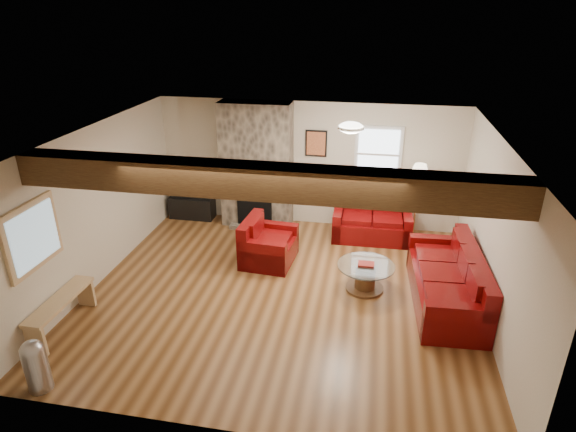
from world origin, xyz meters
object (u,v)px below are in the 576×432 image
at_px(coffee_table, 365,277).
at_px(television, 191,187).
at_px(sofa_three, 447,278).
at_px(loveseat, 372,219).
at_px(tv_cabinet, 192,207).
at_px(armchair_red, 269,241).
at_px(floor_lamp, 419,176).

xyz_separation_m(coffee_table, television, (-3.72, 2.19, 0.48)).
bearing_deg(sofa_three, loveseat, -153.32).
relative_size(sofa_three, loveseat, 1.49).
bearing_deg(coffee_table, tv_cabinet, 149.47).
bearing_deg(television, tv_cabinet, 0.00).
distance_m(coffee_table, tv_cabinet, 4.32).
bearing_deg(tv_cabinet, armchair_red, -37.89).
bearing_deg(coffee_table, armchair_red, 159.90).
height_order(sofa_three, tv_cabinet, sofa_three).
distance_m(armchair_red, tv_cabinet, 2.56).
xyz_separation_m(armchair_red, floor_lamp, (2.52, 1.17, 0.96)).
bearing_deg(television, coffee_table, -30.53).
height_order(loveseat, floor_lamp, floor_lamp).
relative_size(tv_cabinet, television, 1.14).
bearing_deg(television, loveseat, -4.55).
distance_m(loveseat, television, 3.79).
distance_m(loveseat, tv_cabinet, 3.78).
xyz_separation_m(tv_cabinet, television, (0.00, 0.00, 0.47)).
distance_m(sofa_three, tv_cabinet, 5.45).
bearing_deg(coffee_table, floor_lamp, 65.33).
bearing_deg(tv_cabinet, coffee_table, -30.53).
relative_size(coffee_table, television, 1.11).
bearing_deg(armchair_red, floor_lamp, -60.74).
xyz_separation_m(sofa_three, coffee_table, (-1.20, 0.15, -0.20)).
bearing_deg(armchair_red, sofa_three, -100.38).
distance_m(coffee_table, floor_lamp, 2.27).
bearing_deg(floor_lamp, sofa_three, -78.92).
xyz_separation_m(loveseat, coffee_table, (-0.05, -1.89, -0.17)).
distance_m(armchair_red, coffee_table, 1.82).
relative_size(loveseat, floor_lamp, 0.94).
bearing_deg(coffee_table, sofa_three, -6.90).
xyz_separation_m(sofa_three, loveseat, (-1.15, 2.04, -0.03)).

